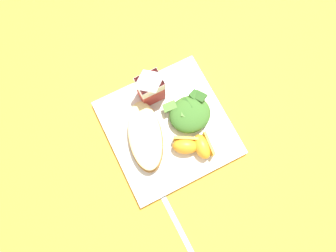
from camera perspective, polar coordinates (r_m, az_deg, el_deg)
ground at (r=0.74m, az=0.00°, el=-0.49°), size 3.00×3.00×0.00m
white_plate at (r=0.74m, az=0.00°, el=-0.34°), size 0.28×0.28×0.02m
cheesy_pizza_bread at (r=0.71m, az=-4.24°, el=-2.02°), size 0.12×0.19×0.04m
green_salad_pile at (r=0.72m, az=3.99°, el=2.53°), size 0.11×0.09×0.04m
milk_carton at (r=0.70m, az=-3.38°, el=7.43°), size 0.06×0.04×0.11m
orange_wedge_front at (r=0.70m, az=3.28°, el=-3.65°), size 0.07×0.06×0.04m
orange_wedge_middle at (r=0.70m, az=6.56°, el=-3.79°), size 0.04×0.06×0.04m
metal_fork at (r=0.72m, az=0.70°, el=-16.14°), size 0.02×0.19×0.01m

